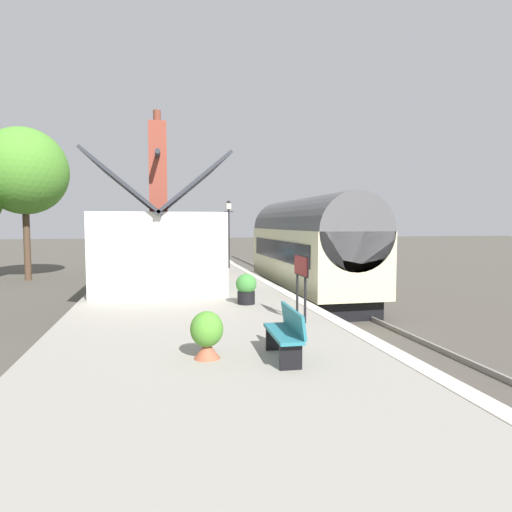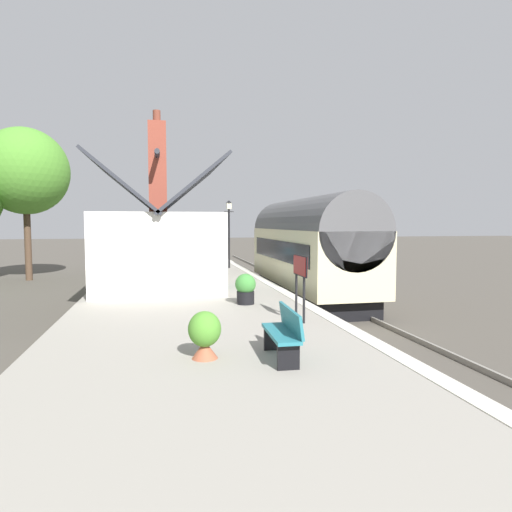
{
  "view_description": "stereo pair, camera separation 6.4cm",
  "coord_description": "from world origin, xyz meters",
  "px_view_note": "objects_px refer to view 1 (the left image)",
  "views": [
    {
      "loc": [
        -16.5,
        5.28,
        3.27
      ],
      "look_at": [
        0.81,
        1.5,
        1.94
      ],
      "focal_mm": 31.07,
      "sensor_mm": 36.0,
      "label": 1
    },
    {
      "loc": [
        -16.51,
        5.22,
        3.27
      ],
      "look_at": [
        0.81,
        1.5,
        1.94
      ],
      "focal_mm": 31.07,
      "sensor_mm": 36.0,
      "label": 2
    }
  ],
  "objects_px": {
    "planter_corner_building": "(179,263)",
    "planter_under_sign": "(126,265)",
    "train": "(309,248)",
    "planter_by_door": "(246,288)",
    "tree_behind_building": "(24,171)",
    "lamp_post_platform": "(229,220)",
    "bench_near_building": "(194,255)",
    "planter_edge_far": "(207,334)",
    "bench_by_lamp": "(286,332)",
    "station_sign_board": "(301,271)",
    "station_building": "(159,245)",
    "planter_edge_near": "(165,265)"
  },
  "relations": [
    {
      "from": "planter_under_sign",
      "to": "tree_behind_building",
      "type": "xyz_separation_m",
      "value": [
        5.29,
        5.74,
        4.91
      ]
    },
    {
      "from": "planter_edge_near",
      "to": "planter_by_door",
      "type": "height_order",
      "value": "planter_by_door"
    },
    {
      "from": "planter_under_sign",
      "to": "planter_by_door",
      "type": "bearing_deg",
      "value": -157.27
    },
    {
      "from": "train",
      "to": "bench_near_building",
      "type": "relative_size",
      "value": 6.97
    },
    {
      "from": "planter_corner_building",
      "to": "planter_under_sign",
      "type": "relative_size",
      "value": 0.9
    },
    {
      "from": "planter_corner_building",
      "to": "planter_under_sign",
      "type": "distance_m",
      "value": 2.55
    },
    {
      "from": "planter_by_door",
      "to": "station_building",
      "type": "bearing_deg",
      "value": 28.82
    },
    {
      "from": "bench_near_building",
      "to": "planter_corner_building",
      "type": "bearing_deg",
      "value": 162.64
    },
    {
      "from": "planter_under_sign",
      "to": "lamp_post_platform",
      "type": "bearing_deg",
      "value": -83.1
    },
    {
      "from": "bench_by_lamp",
      "to": "station_sign_board",
      "type": "relative_size",
      "value": 0.9
    },
    {
      "from": "planter_corner_building",
      "to": "tree_behind_building",
      "type": "xyz_separation_m",
      "value": [
        5.07,
        8.27,
        4.87
      ]
    },
    {
      "from": "bench_near_building",
      "to": "lamp_post_platform",
      "type": "bearing_deg",
      "value": -151.24
    },
    {
      "from": "planter_under_sign",
      "to": "station_building",
      "type": "bearing_deg",
      "value": -162.88
    },
    {
      "from": "planter_edge_near",
      "to": "tree_behind_building",
      "type": "bearing_deg",
      "value": 53.86
    },
    {
      "from": "planter_by_door",
      "to": "lamp_post_platform",
      "type": "distance_m",
      "value": 10.47
    },
    {
      "from": "planter_edge_far",
      "to": "bench_near_building",
      "type": "bearing_deg",
      "value": -3.72
    },
    {
      "from": "planter_edge_far",
      "to": "station_sign_board",
      "type": "height_order",
      "value": "station_sign_board"
    },
    {
      "from": "bench_by_lamp",
      "to": "planter_by_door",
      "type": "bearing_deg",
      "value": -3.5
    },
    {
      "from": "station_building",
      "to": "train",
      "type": "bearing_deg",
      "value": -80.16
    },
    {
      "from": "train",
      "to": "bench_by_lamp",
      "type": "relative_size",
      "value": 6.9
    },
    {
      "from": "planter_edge_far",
      "to": "planter_by_door",
      "type": "xyz_separation_m",
      "value": [
        4.88,
        -1.64,
        0.03
      ]
    },
    {
      "from": "planter_by_door",
      "to": "tree_behind_building",
      "type": "height_order",
      "value": "tree_behind_building"
    },
    {
      "from": "planter_under_sign",
      "to": "planter_edge_near",
      "type": "bearing_deg",
      "value": -97.9
    },
    {
      "from": "planter_by_door",
      "to": "bench_by_lamp",
      "type": "bearing_deg",
      "value": 176.5
    },
    {
      "from": "station_sign_board",
      "to": "tree_behind_building",
      "type": "xyz_separation_m",
      "value": [
        17.27,
        10.63,
        4.01
      ]
    },
    {
      "from": "train",
      "to": "planter_edge_far",
      "type": "height_order",
      "value": "train"
    },
    {
      "from": "planter_edge_far",
      "to": "planter_corner_building",
      "type": "bearing_deg",
      "value": -0.61
    },
    {
      "from": "planter_edge_near",
      "to": "tree_behind_building",
      "type": "distance_m",
      "value": 10.61
    },
    {
      "from": "bench_by_lamp",
      "to": "planter_by_door",
      "type": "height_order",
      "value": "bench_by_lamp"
    },
    {
      "from": "train",
      "to": "station_sign_board",
      "type": "bearing_deg",
      "value": 159.76
    },
    {
      "from": "lamp_post_platform",
      "to": "bench_by_lamp",
      "type": "bearing_deg",
      "value": 174.82
    },
    {
      "from": "train",
      "to": "station_sign_board",
      "type": "height_order",
      "value": "train"
    },
    {
      "from": "train",
      "to": "planter_under_sign",
      "type": "distance_m",
      "value": 8.87
    },
    {
      "from": "bench_near_building",
      "to": "station_sign_board",
      "type": "distance_m",
      "value": 15.51
    },
    {
      "from": "train",
      "to": "planter_by_door",
      "type": "bearing_deg",
      "value": 145.45
    },
    {
      "from": "planter_edge_far",
      "to": "station_sign_board",
      "type": "bearing_deg",
      "value": -45.22
    },
    {
      "from": "train",
      "to": "planter_corner_building",
      "type": "distance_m",
      "value": 6.88
    },
    {
      "from": "planter_by_door",
      "to": "planter_under_sign",
      "type": "bearing_deg",
      "value": 22.73
    },
    {
      "from": "train",
      "to": "planter_by_door",
      "type": "distance_m",
      "value": 6.7
    },
    {
      "from": "station_building",
      "to": "bench_by_lamp",
      "type": "xyz_separation_m",
      "value": [
        -9.61,
        -2.1,
        -1.02
      ]
    },
    {
      "from": "planter_corner_building",
      "to": "planter_under_sign",
      "type": "xyz_separation_m",
      "value": [
        -0.22,
        2.54,
        -0.04
      ]
    },
    {
      "from": "bench_by_lamp",
      "to": "planter_corner_building",
      "type": "height_order",
      "value": "bench_by_lamp"
    },
    {
      "from": "planter_corner_building",
      "to": "tree_behind_building",
      "type": "height_order",
      "value": "tree_behind_building"
    },
    {
      "from": "station_building",
      "to": "planter_edge_near",
      "type": "bearing_deg",
      "value": -2.97
    },
    {
      "from": "bench_by_lamp",
      "to": "train",
      "type": "bearing_deg",
      "value": -20.94
    },
    {
      "from": "tree_behind_building",
      "to": "station_sign_board",
      "type": "bearing_deg",
      "value": -148.4
    },
    {
      "from": "bench_near_building",
      "to": "station_building",
      "type": "bearing_deg",
      "value": 167.33
    },
    {
      "from": "planter_corner_building",
      "to": "station_sign_board",
      "type": "relative_size",
      "value": 0.41
    },
    {
      "from": "planter_edge_far",
      "to": "train",
      "type": "bearing_deg",
      "value": -27.59
    },
    {
      "from": "planter_by_door",
      "to": "planter_corner_building",
      "type": "height_order",
      "value": "planter_by_door"
    }
  ]
}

